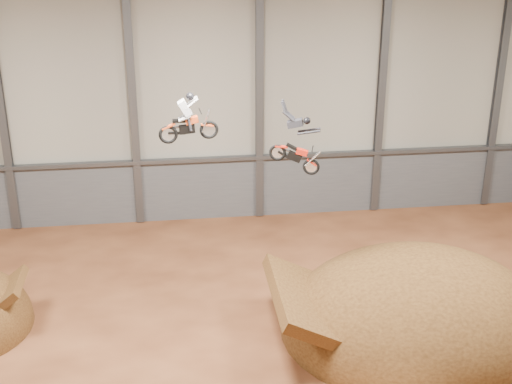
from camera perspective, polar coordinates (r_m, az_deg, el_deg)
floor at (r=27.54m, az=-2.72°, el=-15.00°), size 40.00×40.00×0.00m
back_wall at (r=38.10m, az=-4.78°, el=7.60°), size 40.00×0.10×14.00m
lower_band_back at (r=39.68m, az=-4.53°, el=0.22°), size 39.80×0.18×3.50m
steel_rail at (r=38.90m, az=-4.60°, el=2.59°), size 39.80×0.35×0.20m
steel_column_1 at (r=38.83m, az=-19.76°, el=6.63°), size 0.40×0.36×13.90m
steel_column_2 at (r=37.93m, az=-9.84°, el=7.28°), size 0.40×0.36×13.90m
steel_column_3 at (r=38.19m, az=0.28°, el=7.71°), size 0.40×0.36×13.90m
steel_column_4 at (r=39.58m, az=9.99°, el=7.91°), size 0.40×0.36×13.90m
steel_column_5 at (r=42.01m, az=18.81°, el=7.89°), size 0.40×0.36×13.90m
landing_ramp at (r=31.12m, az=12.68°, el=-10.69°), size 11.40×10.08×6.58m
fmx_rider_a at (r=26.29m, az=-5.41°, el=6.14°), size 2.37×0.98×2.12m
fmx_rider_b at (r=27.45m, az=2.88°, el=4.33°), size 3.51×1.64×3.20m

